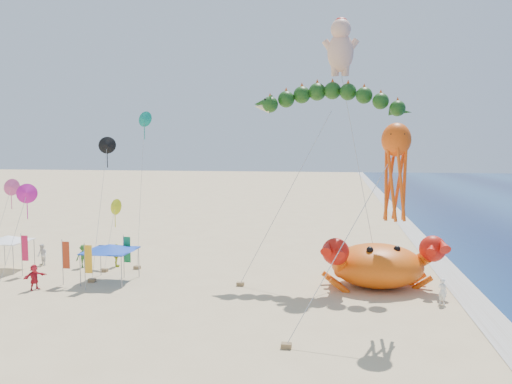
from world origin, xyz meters
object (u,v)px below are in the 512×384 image
canopy_blue (110,248)px  dragon_kite (329,104)px  cherub_kite (341,46)px  crab_inflatable (377,264)px  canopy_white (8,239)px  octopus_kite (395,165)px

canopy_blue → dragon_kite: bearing=16.4°
dragon_kite → cherub_kite: size_ratio=0.72×
cherub_kite → crab_inflatable: bearing=-60.3°
crab_inflatable → cherub_kite: bearing=119.7°
dragon_kite → canopy_white: size_ratio=4.38×
cherub_kite → canopy_blue: bearing=-158.8°
crab_inflatable → canopy_white: 28.13m
canopy_blue → octopus_kite: bearing=-16.0°
dragon_kite → octopus_kite: (3.67, -9.90, -4.11)m
dragon_kite → canopy_blue: 18.92m
crab_inflatable → dragon_kite: bearing=139.4°
crab_inflatable → canopy_white: (-28.11, 0.48, 0.81)m
dragon_kite → canopy_blue: (-15.23, -4.47, -10.30)m
dragon_kite → canopy_white: bearing=-174.3°
canopy_blue → cherub_kite: bearing=21.2°
canopy_blue → canopy_white: same height
octopus_kite → canopy_blue: bearing=164.0°
crab_inflatable → canopy_white: crab_inflatable is taller
canopy_white → octopus_kite: bearing=-14.7°
dragon_kite → cherub_kite: cherub_kite is taller
cherub_kite → canopy_white: bearing=-170.6°
dragon_kite → canopy_blue: size_ratio=3.91×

